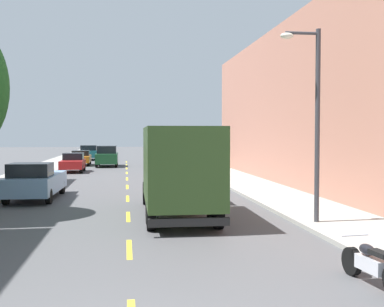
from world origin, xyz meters
The scene contains 16 objects.
ground_plane centered at (0.00, 30.00, 0.00)m, with size 160.00×160.00×0.00m, color #4C4C4F.
sidewalk_left centered at (-7.10, 28.00, 0.07)m, with size 3.20×120.00×0.14m, color #99968E.
sidewalk_right centered at (7.10, 28.00, 0.07)m, with size 3.20×120.00×0.14m, color #99968E.
lane_centerline_dashes centered at (0.00, 24.50, 0.00)m, with size 0.14×47.20×0.01m.
apartment_block_opposite centered at (13.70, 20.00, 4.66)m, with size 10.00×36.00×9.33m, color #B27560.
street_lamp centered at (5.94, 9.37, 3.80)m, with size 1.35×0.28×6.26m.
delivery_box_truck centered at (1.80, 11.88, 1.86)m, with size 2.50×7.80×3.25m.
parked_pickup_sky centered at (-4.21, 17.33, 0.83)m, with size 2.15×5.36×1.73m.
parked_sedan_orange centered at (-4.36, 41.82, 0.75)m, with size 1.92×4.55×1.43m.
parked_sedan_charcoal centered at (4.43, 40.32, 0.75)m, with size 1.86×4.52×1.43m.
parked_suv_silver centered at (4.30, 33.91, 0.99)m, with size 2.09×4.85×1.93m.
parked_pickup_teal centered at (-4.25, 51.67, 0.83)m, with size 2.05×5.32×1.73m.
parked_hatchback_red centered at (-4.22, 33.49, 0.76)m, with size 1.77×4.01×1.50m.
parked_sedan_white centered at (4.34, 50.71, 0.75)m, with size 1.89×4.54×1.43m.
moving_forest_sedan centered at (-1.80, 39.87, 0.99)m, with size 1.95×4.80×1.93m.
parked_motorcycle centered at (4.75, 3.29, 0.41)m, with size 0.62×2.05×0.90m.
Camera 1 is at (-0.08, -5.62, 3.01)m, focal length 45.19 mm.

